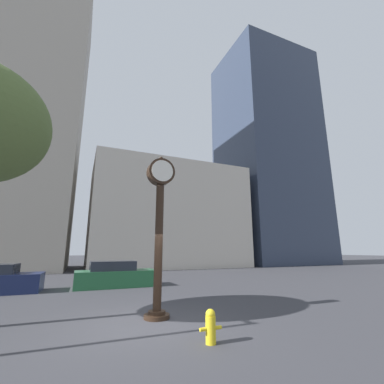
# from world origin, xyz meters

# --- Properties ---
(ground_plane) EXTENTS (200.00, 200.00, 0.00)m
(ground_plane) POSITION_xyz_m (0.00, 0.00, 0.00)
(ground_plane) COLOR #38383D
(building_tall_tower) EXTENTS (11.84, 12.00, 33.34)m
(building_tall_tower) POSITION_xyz_m (-8.76, 24.00, 16.67)
(building_tall_tower) COLOR #ADA393
(building_tall_tower) RESTS_ON ground_plane
(building_storefront_row) EXTENTS (18.16, 12.00, 12.13)m
(building_storefront_row) POSITION_xyz_m (8.08, 24.00, 6.07)
(building_storefront_row) COLOR beige
(building_storefront_row) RESTS_ON ground_plane
(building_glass_modern) EXTENTS (13.72, 12.00, 34.55)m
(building_glass_modern) POSITION_xyz_m (25.21, 24.00, 17.28)
(building_glass_modern) COLOR #2D384C
(building_glass_modern) RESTS_ON ground_plane
(street_clock) EXTENTS (0.89, 0.78, 5.14)m
(street_clock) POSITION_xyz_m (0.60, 0.52, 3.05)
(street_clock) COLOR black
(street_clock) RESTS_ON ground_plane
(car_green) EXTENTS (4.37, 1.85, 1.40)m
(car_green) POSITION_xyz_m (0.28, 8.01, 0.60)
(car_green) COLOR #236038
(car_green) RESTS_ON ground_plane
(fire_hydrant_near) EXTENTS (0.53, 0.23, 0.72)m
(fire_hydrant_near) POSITION_xyz_m (1.11, -2.03, 0.37)
(fire_hydrant_near) COLOR yellow
(fire_hydrant_near) RESTS_ON ground_plane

